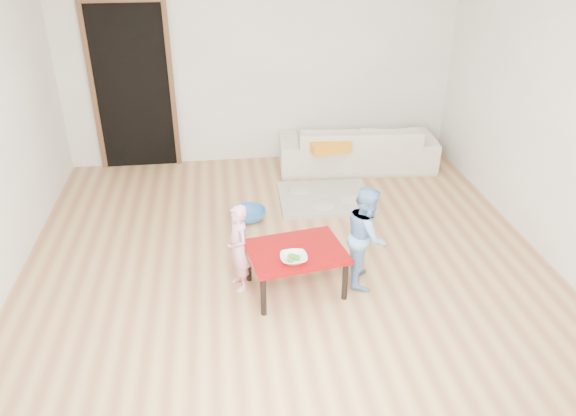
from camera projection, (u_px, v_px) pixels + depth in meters
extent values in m
cube|color=#A16B45|center=(285.00, 257.00, 5.48)|extent=(5.00, 5.00, 0.01)
cube|color=white|center=(260.00, 62.00, 7.05)|extent=(5.00, 0.02, 2.60)
cube|color=white|center=(555.00, 119.00, 5.15)|extent=(0.02, 5.00, 2.60)
imported|color=silver|center=(357.00, 146.00, 7.27)|extent=(2.05, 0.93, 0.58)
cube|color=orange|center=(328.00, 144.00, 6.91)|extent=(0.55, 0.50, 0.13)
imported|color=white|center=(294.00, 258.00, 4.66)|extent=(0.23, 0.23, 0.06)
imported|color=pink|center=(238.00, 248.00, 4.87)|extent=(0.28, 0.34, 0.81)
imported|color=#5E8BDA|center=(366.00, 236.00, 4.93)|extent=(0.44, 0.51, 0.93)
imported|color=#2F6BB3|center=(248.00, 215.00, 6.11)|extent=(0.38, 0.38, 0.12)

